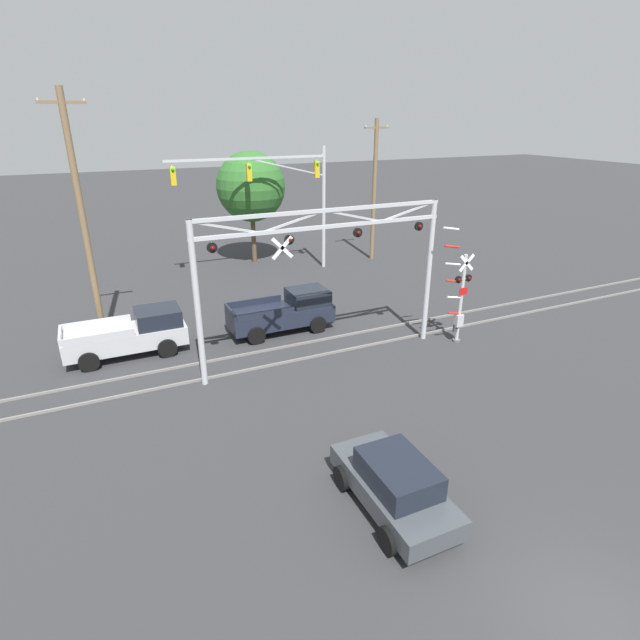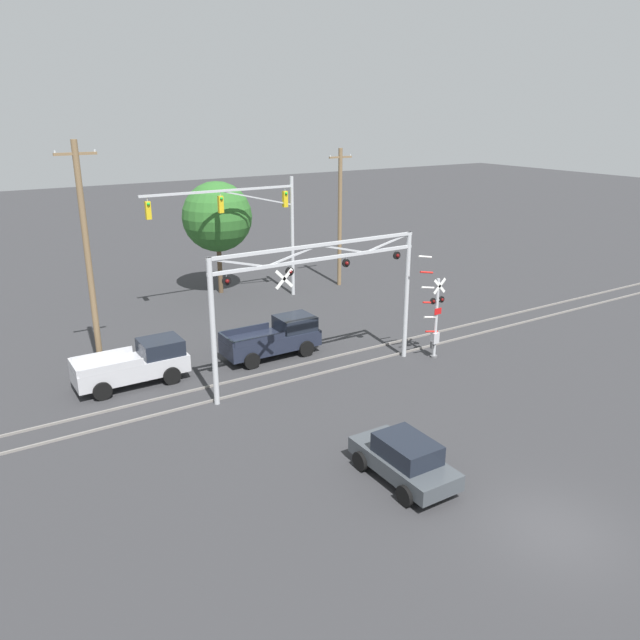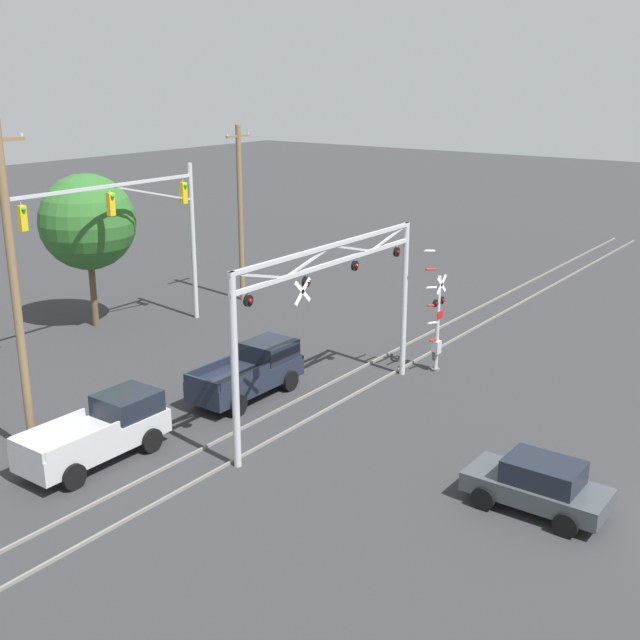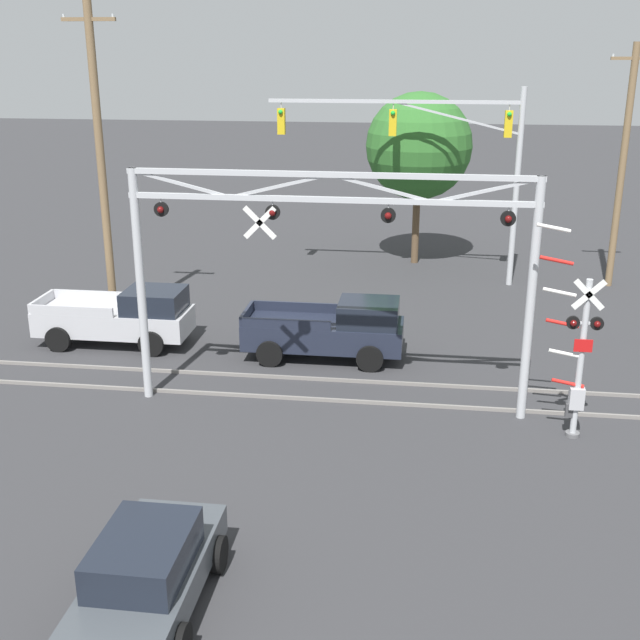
{
  "view_description": "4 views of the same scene",
  "coord_description": "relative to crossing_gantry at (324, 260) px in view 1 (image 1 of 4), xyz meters",
  "views": [
    {
      "loc": [
        -8.19,
        -4.07,
        9.74
      ],
      "look_at": [
        -0.71,
        12.23,
        2.35
      ],
      "focal_mm": 28.0,
      "sensor_mm": 36.0,
      "label": 1
    },
    {
      "loc": [
        -14.29,
        -9.52,
        11.97
      ],
      "look_at": [
        0.23,
        13.6,
        2.76
      ],
      "focal_mm": 35.0,
      "sensor_mm": 36.0,
      "label": 2
    },
    {
      "loc": [
        -22.34,
        -2.53,
        12.01
      ],
      "look_at": [
        0.72,
        14.38,
        3.28
      ],
      "focal_mm": 45.0,
      "sensor_mm": 36.0,
      "label": 3
    },
    {
      "loc": [
        2.43,
        -6.59,
        9.38
      ],
      "look_at": [
        -0.63,
        16.17,
        1.52
      ],
      "focal_mm": 45.0,
      "sensor_mm": 36.0,
      "label": 4
    }
  ],
  "objects": [
    {
      "name": "ground_plane",
      "position": [
        0.01,
        -13.35,
        -4.41
      ],
      "size": [
        200.0,
        200.0,
        0.0
      ],
      "primitive_type": "plane",
      "color": "#303033"
    },
    {
      "name": "rail_track_near",
      "position": [
        0.01,
        0.28,
        -4.36
      ],
      "size": [
        80.0,
        0.08,
        0.1
      ],
      "primitive_type": "cube",
      "color": "gray",
      "rests_on": "ground_plane"
    },
    {
      "name": "rail_track_far",
      "position": [
        0.01,
        1.72,
        -4.36
      ],
      "size": [
        80.0,
        0.08,
        0.1
      ],
      "primitive_type": "cube",
      "color": "gray",
      "rests_on": "ground_plane"
    },
    {
      "name": "crossing_gantry",
      "position": [
        0.0,
        0.0,
        0.0
      ],
      "size": [
        10.54,
        0.28,
        6.42
      ],
      "color": "#B7BABF",
      "rests_on": "ground_plane"
    },
    {
      "name": "crossing_signal_mast",
      "position": [
        6.27,
        -0.95,
        -2.35
      ],
      "size": [
        1.79,
        0.35,
        5.47
      ],
      "color": "#B7BABF",
      "rests_on": "ground_plane"
    },
    {
      "name": "traffic_signal_span",
      "position": [
        3.46,
        12.81,
        1.05
      ],
      "size": [
        10.13,
        0.39,
        7.92
      ],
      "color": "#B7BABF",
      "rests_on": "ground_plane"
    },
    {
      "name": "pickup_truck_lead",
      "position": [
        -0.34,
        3.58,
        -3.45
      ],
      "size": [
        4.98,
        2.08,
        1.93
      ],
      "color": "#1E2333",
      "rests_on": "ground_plane"
    },
    {
      "name": "pickup_truck_following",
      "position": [
        -7.35,
        3.92,
        -3.45
      ],
      "size": [
        5.03,
        2.08,
        1.93
      ],
      "color": "#B7B7BC",
      "rests_on": "ground_plane"
    },
    {
      "name": "sedan_waiting",
      "position": [
        -2.06,
        -8.78,
        -3.6
      ],
      "size": [
        2.02,
        4.05,
        1.58
      ],
      "color": "#3D4247",
      "rests_on": "ground_plane"
    },
    {
      "name": "utility_pole_left",
      "position": [
        -8.5,
        6.06,
        1.14
      ],
      "size": [
        1.8,
        0.28,
        10.8
      ],
      "color": "brown",
      "rests_on": "ground_plane"
    },
    {
      "name": "utility_pole_right",
      "position": [
        10.03,
        13.22,
        0.51
      ],
      "size": [
        1.8,
        0.28,
        9.55
      ],
      "color": "brown",
      "rests_on": "ground_plane"
    },
    {
      "name": "background_tree_beyond_span",
      "position": [
        1.99,
        15.91,
        0.83
      ],
      "size": [
        4.65,
        4.65,
        7.57
      ],
      "color": "brown",
      "rests_on": "ground_plane"
    }
  ]
}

